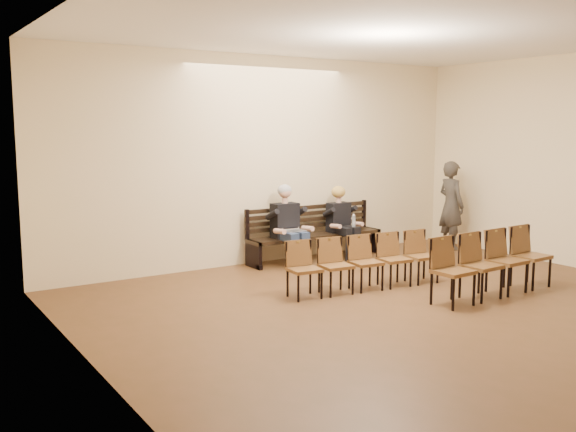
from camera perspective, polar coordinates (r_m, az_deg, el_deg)
name	(u,v)px	position (r m, az deg, el deg)	size (l,w,h in m)	color
ground	(504,340)	(7.53, 18.65, -10.40)	(10.00, 10.00, 0.00)	brown
room_walls	(458,107)	(7.67, 14.84, 9.34)	(8.02, 10.01, 3.51)	beige
bench	(316,247)	(11.29, 2.47, -2.73)	(2.60, 0.90, 0.45)	black
seated_man	(288,226)	(10.75, 0.01, -0.86)	(0.56, 0.77, 1.34)	black
seated_woman	(342,225)	(11.42, 4.80, -0.84)	(0.50, 0.69, 1.15)	black
laptop	(294,232)	(10.66, 0.58, -1.46)	(0.34, 0.27, 0.25)	silver
water_bottle	(354,227)	(11.30, 5.85, -1.00)	(0.07, 0.07, 0.23)	silver
bag	(376,243)	(12.28, 7.80, -2.39)	(0.34, 0.23, 0.25)	black
passerby	(451,199)	(12.52, 14.32, 1.50)	(0.70, 0.46, 1.92)	#38332E
chair_row_front	(366,263)	(9.22, 6.94, -4.16)	(2.40, 0.43, 0.78)	brown
chair_row_back	(494,264)	(9.29, 17.87, -4.06)	(2.17, 0.49, 0.89)	brown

